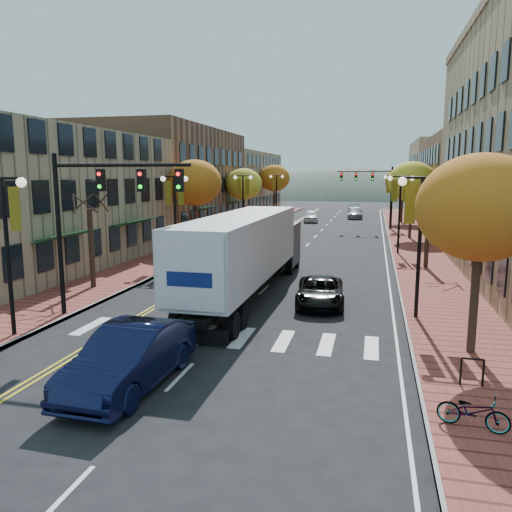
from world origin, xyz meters
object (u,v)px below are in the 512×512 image
Objects in this scene: semi_truck at (249,248)px; black_suv at (320,292)px; bicycle at (473,411)px; navy_sedan at (131,357)px.

semi_truck is 4.31m from black_suv.
black_suv is at bearing 38.75° from bicycle.
navy_sedan reaches higher than bicycle.
bicycle is (4.81, -11.13, -0.07)m from black_suv.
navy_sedan is 11.38m from black_suv.
black_suv is at bearing 69.40° from navy_sedan.
black_suv is (3.76, -1.11, -1.81)m from semi_truck.
bicycle is at bearing -1.84° from navy_sedan.
navy_sedan is 1.15× the size of black_suv.
black_suv is (4.39, 10.50, -0.24)m from navy_sedan.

